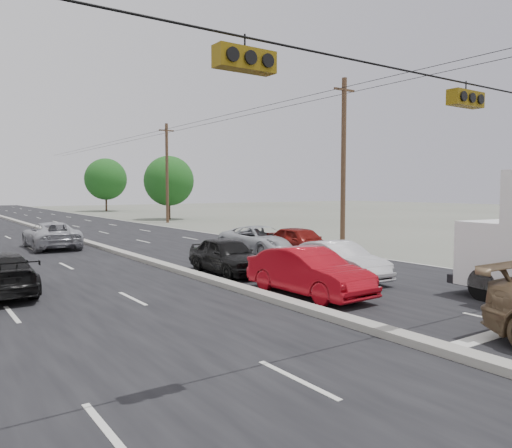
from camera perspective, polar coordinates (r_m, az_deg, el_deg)
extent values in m
plane|color=#606356|center=(11.68, 18.03, -13.15)|extent=(200.00, 200.00, 0.00)
cube|color=black|center=(37.93, -20.97, -1.42)|extent=(20.00, 160.00, 0.02)
cube|color=gray|center=(37.93, -20.98, -1.27)|extent=(0.50, 160.00, 0.20)
cylinder|color=#422D1E|center=(30.55, 9.96, 6.93)|extent=(0.30, 0.30, 10.00)
cube|color=#422D1E|center=(31.07, 10.06, 14.87)|extent=(1.60, 0.12, 0.12)
cylinder|color=#422D1E|center=(51.42, -10.13, 5.71)|extent=(0.30, 0.30, 10.00)
cube|color=#422D1E|center=(51.73, -10.19, 10.48)|extent=(1.60, 0.12, 0.12)
cylinder|color=black|center=(11.43, 18.68, 15.88)|extent=(25.00, 0.04, 0.04)
cube|color=#72590C|center=(8.30, -1.29, 18.25)|extent=(1.05, 0.30, 0.35)
cube|color=#72590C|center=(12.58, 22.83, 13.04)|extent=(1.05, 0.30, 0.35)
cylinder|color=#382619|center=(57.02, -9.90, 1.78)|extent=(0.28, 0.28, 2.52)
sphere|color=#194A13|center=(56.99, -9.93, 4.88)|extent=(5.60, 5.60, 5.60)
cylinder|color=#382619|center=(80.68, -16.74, 2.43)|extent=(0.28, 0.28, 2.88)
sphere|color=#194A13|center=(80.68, -16.79, 4.93)|extent=(6.40, 6.40, 6.40)
cube|color=white|center=(17.73, 26.37, -2.93)|extent=(2.92, 2.44, 2.01)
cylinder|color=black|center=(16.76, 24.68, -6.35)|extent=(0.46, 1.04, 1.00)
imported|color=#9C0914|center=(16.03, 6.04, -5.53)|extent=(1.76, 4.65, 1.52)
imported|color=black|center=(20.01, -3.27, -3.68)|extent=(1.90, 4.37, 1.47)
imported|color=silver|center=(18.92, 9.40, -4.24)|extent=(1.69, 4.38, 1.42)
imported|color=#B3B7BB|center=(26.13, 0.58, -1.89)|extent=(2.60, 5.31, 1.45)
imported|color=maroon|center=(24.99, 5.12, -2.09)|extent=(1.97, 4.55, 1.53)
imported|color=#A6A7AE|center=(30.92, -22.37, -1.22)|extent=(2.66, 5.51, 1.51)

